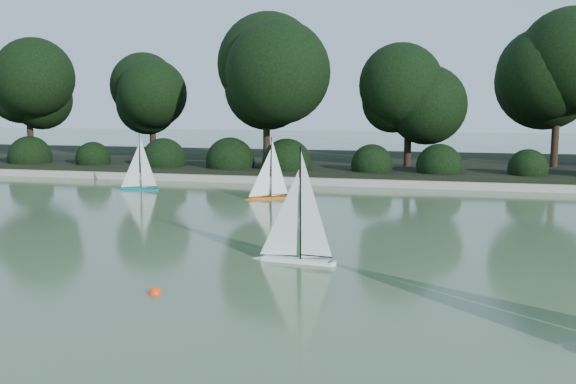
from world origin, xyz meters
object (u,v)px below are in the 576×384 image
at_px(sailboat_white_a, 291,243).
at_px(race_buoy, 155,294).
at_px(sailboat_teal, 136,180).
at_px(sailboat_orange, 266,189).

distance_m(sailboat_white_a, race_buoy, 2.09).
height_order(sailboat_teal, race_buoy, sailboat_teal).
bearing_deg(sailboat_teal, race_buoy, -61.93).
relative_size(sailboat_white_a, sailboat_teal, 1.13).
distance_m(sailboat_teal, race_buoy, 8.77).
bearing_deg(sailboat_white_a, sailboat_teal, 131.23).
bearing_deg(race_buoy, sailboat_white_a, 57.29).
height_order(sailboat_orange, race_buoy, sailboat_orange).
relative_size(sailboat_white_a, sailboat_orange, 1.13).
xyz_separation_m(sailboat_orange, race_buoy, (0.69, -7.03, -0.23)).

